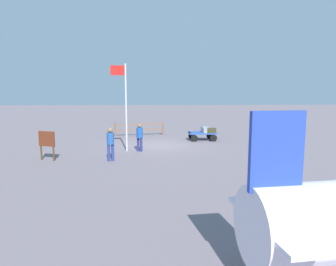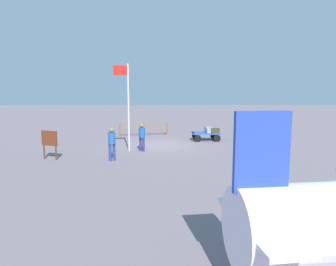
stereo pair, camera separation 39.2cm
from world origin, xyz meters
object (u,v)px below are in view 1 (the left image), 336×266
object	(u,v)px
luggage_cart	(202,134)
suitcase_dark	(206,131)
suitcase_navy	(211,130)
signboard	(47,141)
flagpole	(124,101)
worker_trailing	(140,135)
worker_lead	(110,141)
suitcase_olive	(205,129)

from	to	relation	value
luggage_cart	suitcase_dark	bearing A→B (deg)	123.53
luggage_cart	suitcase_dark	world-z (taller)	suitcase_dark
suitcase_navy	signboard	distance (m)	10.65
luggage_cart	flagpole	world-z (taller)	flagpole
suitcase_navy	flagpole	bearing A→B (deg)	30.77
luggage_cart	signboard	size ratio (longest dim) A/B	1.34
luggage_cart	suitcase_dark	xyz separation A→B (m)	(-0.24, 0.36, 0.31)
suitcase_navy	suitcase_dark	bearing A→B (deg)	-2.08
suitcase_navy	signboard	bearing A→B (deg)	30.68
luggage_cart	worker_trailing	xyz separation A→B (m)	(4.16, 3.75, 0.51)
suitcase_dark	worker_lead	distance (m)	8.10
suitcase_dark	suitcase_olive	world-z (taller)	suitcase_olive
suitcase_dark	worker_trailing	distance (m)	5.56
worker_trailing	signboard	xyz separation A→B (m)	(4.44, 2.05, 0.01)
luggage_cart	worker_lead	size ratio (longest dim) A/B	1.17
suitcase_dark	flagpole	size ratio (longest dim) A/B	0.11
luggage_cart	signboard	xyz separation A→B (m)	(8.60, 5.81, 0.52)
worker_lead	worker_trailing	world-z (taller)	worker_lead
worker_lead	suitcase_olive	bearing A→B (deg)	-132.48
flagpole	worker_lead	bearing A→B (deg)	79.10
luggage_cart	suitcase_olive	distance (m)	0.39
worker_lead	luggage_cart	bearing A→B (deg)	-131.75
suitcase_olive	worker_trailing	bearing A→B (deg)	41.19
suitcase_olive	worker_lead	distance (m)	8.35
flagpole	signboard	distance (m)	4.61
luggage_cart	suitcase_dark	size ratio (longest dim) A/B	3.68
luggage_cart	signboard	bearing A→B (deg)	34.03
suitcase_olive	signboard	world-z (taller)	signboard
suitcase_navy	suitcase_olive	world-z (taller)	suitcase_olive
suitcase_olive	worker_lead	xyz separation A→B (m)	(5.63, 6.15, 0.21)
suitcase_navy	worker_trailing	world-z (taller)	worker_trailing
worker_trailing	suitcase_dark	bearing A→B (deg)	-142.31
signboard	worker_trailing	bearing A→B (deg)	-155.20
worker_trailing	signboard	world-z (taller)	worker_trailing
luggage_cart	worker_trailing	world-z (taller)	worker_trailing
flagpole	suitcase_dark	bearing A→B (deg)	-147.59
worker_trailing	flagpole	size ratio (longest dim) A/B	0.32
signboard	suitcase_dark	bearing A→B (deg)	-148.34
signboard	suitcase_navy	bearing A→B (deg)	-149.32
worker_trailing	signboard	size ratio (longest dim) A/B	1.10
suitcase_dark	signboard	xyz separation A→B (m)	(8.83, 5.45, 0.21)
flagpole	signboard	size ratio (longest dim) A/B	3.39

